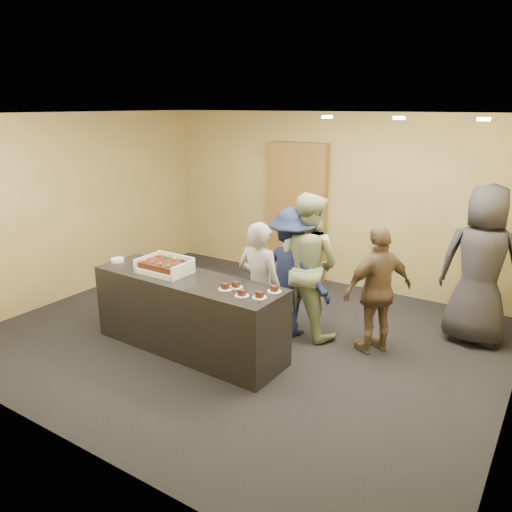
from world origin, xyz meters
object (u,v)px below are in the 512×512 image
person_dark_suit (481,266)px  serving_counter (189,314)px  person_server_grey (260,288)px  person_brown_extra (378,290)px  cake_box (166,268)px  plate_stack (117,260)px  storage_cabinet (297,212)px  person_navy_man (292,272)px  sheet_cake (164,265)px  person_sage_man (307,265)px

person_dark_suit → serving_counter: bearing=33.0°
person_server_grey → person_brown_extra: person_server_grey is taller
cake_box → person_dark_suit: (3.13, 2.04, 0.03)m
cake_box → person_server_grey: bearing=22.3°
plate_stack → person_brown_extra: bearing=21.3°
serving_counter → cake_box: bearing=178.0°
storage_cabinet → plate_stack: 3.17m
person_server_grey → person_navy_man: person_navy_man is taller
person_server_grey → person_brown_extra: bearing=-148.4°
serving_counter → person_dark_suit: 3.51m
sheet_cake → person_server_grey: (1.05, 0.45, -0.22)m
plate_stack → person_navy_man: person_navy_man is taller
cake_box → person_navy_man: size_ratio=0.37×
storage_cabinet → person_server_grey: 2.74m
sheet_cake → plate_stack: (-0.79, -0.01, -0.08)m
serving_counter → sheet_cake: (-0.34, -0.00, 0.55)m
person_server_grey → person_brown_extra: (1.16, 0.71, -0.02)m
person_sage_man → person_brown_extra: size_ratio=1.19×
storage_cabinet → cake_box: bearing=-92.7°
sheet_cake → person_sage_man: size_ratio=0.28×
person_navy_man → person_dark_suit: (1.99, 1.01, 0.16)m
plate_stack → person_brown_extra: 3.22m
serving_counter → person_dark_suit: bearing=38.2°
sheet_cake → person_server_grey: bearing=23.3°
sheet_cake → storage_cabinet: bearing=87.4°
plate_stack → person_sage_man: 2.38m
cake_box → person_server_grey: size_ratio=0.39×
cake_box → person_server_grey: person_server_grey is taller
plate_stack → person_dark_suit: 4.44m
serving_counter → person_dark_suit: size_ratio=1.23×
person_sage_man → person_dark_suit: (1.84, 0.92, 0.07)m
sheet_cake → person_navy_man: (1.14, 1.05, -0.19)m
person_server_grey → person_dark_suit: size_ratio=0.80×
person_server_grey → storage_cabinet: bearing=-70.5°
storage_cabinet → cake_box: (-0.14, -2.99, -0.17)m
person_sage_man → person_navy_man: (-0.15, -0.09, -0.09)m
storage_cabinet → sheet_cake: (-0.14, -3.01, -0.12)m
storage_cabinet → person_sage_man: storage_cabinet is taller
sheet_cake → person_brown_extra: size_ratio=0.34×
plate_stack → person_server_grey: size_ratio=0.11×
serving_counter → cake_box: cake_box is taller
serving_counter → person_sage_man: person_sage_man is taller
person_brown_extra → serving_counter: bearing=-22.9°
person_brown_extra → sheet_cake: bearing=-27.1°
person_brown_extra → person_dark_suit: (0.93, 0.91, 0.21)m
storage_cabinet → cake_box: 3.00m
sheet_cake → person_dark_suit: (3.13, 2.07, -0.02)m
sheet_cake → person_server_grey: person_server_grey is taller
serving_counter → person_server_grey: 0.90m
plate_stack → person_server_grey: 1.90m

